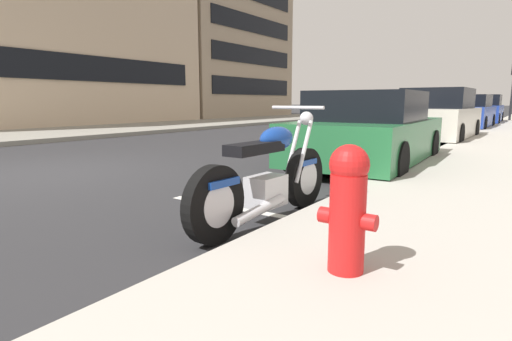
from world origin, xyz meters
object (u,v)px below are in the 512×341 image
(parked_car_near_corner, at_px, (369,132))
(fire_hydrant, at_px, (348,205))
(parked_car_behind_motorcycle, at_px, (482,111))
(car_opposite_curb, at_px, (333,109))
(parked_car_at_intersection, at_px, (437,117))
(crossing_truck, at_px, (434,104))
(parked_car_mid_block, at_px, (467,113))
(parked_motorcycle, at_px, (268,178))

(parked_car_near_corner, bearing_deg, fire_hydrant, -164.05)
(parked_car_near_corner, xyz_separation_m, parked_car_behind_motorcycle, (17.10, -0.03, 0.08))
(parked_car_behind_motorcycle, xyz_separation_m, car_opposite_curb, (-0.02, 8.28, -0.03))
(parked_car_at_intersection, xyz_separation_m, crossing_truck, (23.64, 4.79, 0.22))
(parked_car_near_corner, distance_m, fire_hydrant, 5.19)
(parked_car_behind_motorcycle, height_order, car_opposite_curb, parked_car_behind_motorcycle)
(parked_car_near_corner, distance_m, parked_car_mid_block, 12.05)
(parked_motorcycle, relative_size, parked_car_at_intersection, 0.52)
(parked_motorcycle, relative_size, crossing_truck, 0.44)
(crossing_truck, height_order, car_opposite_curb, crossing_truck)
(parked_car_near_corner, bearing_deg, parked_car_behind_motorcycle, -2.12)
(car_opposite_curb, bearing_deg, crossing_truck, 165.91)
(parked_car_near_corner, relative_size, parked_car_at_intersection, 0.97)
(parked_car_mid_block, relative_size, parked_car_behind_motorcycle, 0.93)
(parked_car_at_intersection, distance_m, fire_hydrant, 10.99)
(parked_motorcycle, relative_size, car_opposite_curb, 0.48)
(parked_car_near_corner, height_order, parked_car_mid_block, parked_car_mid_block)
(parked_motorcycle, bearing_deg, car_opposite_curb, 23.94)
(car_opposite_curb, distance_m, fire_hydrant, 24.11)
(car_opposite_curb, height_order, fire_hydrant, car_opposite_curb)
(crossing_truck, distance_m, fire_hydrant, 35.10)
(car_opposite_curb, bearing_deg, parked_car_mid_block, 60.09)
(parked_car_behind_motorcycle, bearing_deg, parked_car_at_intersection, 178.77)
(parked_car_behind_motorcycle, bearing_deg, parked_car_near_corner, 178.75)
(parked_car_mid_block, height_order, parked_car_behind_motorcycle, parked_car_behind_motorcycle)
(parked_car_near_corner, relative_size, crossing_truck, 0.83)
(parked_motorcycle, bearing_deg, parked_car_mid_block, 2.92)
(parked_motorcycle, distance_m, car_opposite_curb, 22.72)
(parked_car_at_intersection, xyz_separation_m, fire_hydrant, (-10.87, -1.59, -0.17))
(parked_car_behind_motorcycle, distance_m, car_opposite_curb, 8.28)
(parked_car_near_corner, relative_size, parked_car_mid_block, 0.96)
(parked_motorcycle, distance_m, parked_car_behind_motorcycle, 21.04)
(parked_motorcycle, xyz_separation_m, parked_car_near_corner, (3.94, 0.38, 0.19))
(parked_car_near_corner, bearing_deg, car_opposite_curb, 23.77)
(car_opposite_curb, xyz_separation_m, fire_hydrant, (-22.00, -9.85, -0.11))
(parked_motorcycle, height_order, parked_car_near_corner, parked_car_near_corner)
(parked_motorcycle, xyz_separation_m, parked_car_at_intersection, (9.88, 0.37, 0.29))
(parked_car_behind_motorcycle, bearing_deg, parked_motorcycle, 179.82)
(parked_car_near_corner, xyz_separation_m, fire_hydrant, (-4.93, -1.60, -0.07))
(fire_hydrant, bearing_deg, parked_car_mid_block, 5.33)
(parked_car_mid_block, height_order, car_opposite_curb, parked_car_mid_block)
(car_opposite_curb, relative_size, fire_hydrant, 5.69)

